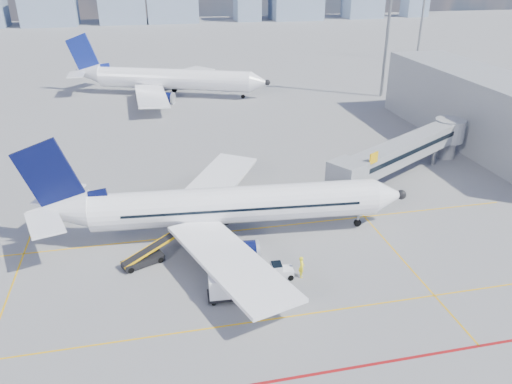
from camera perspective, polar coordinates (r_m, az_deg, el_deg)
ground at (r=43.85m, az=-0.52°, el=-9.51°), size 420.00×420.00×0.00m
apron_markings at (r=40.66m, az=-0.16°, el=-12.67°), size 90.00×35.12×0.01m
jet_bridge at (r=64.26m, az=17.18°, el=4.76°), size 23.55×15.78×6.30m
terminal_block at (r=79.97m, az=24.67°, el=8.45°), size 10.00×42.00×10.00m
floodlight_mast_ne at (r=101.69m, az=14.89°, el=17.99°), size 3.20×0.61×25.45m
floodlight_mast_far at (r=145.14m, az=18.61°, el=19.49°), size 3.20×0.61×25.45m
main_aircraft at (r=48.29m, az=-4.10°, el=-1.63°), size 36.95×32.16×10.88m
second_aircraft at (r=102.66m, az=-10.26°, el=12.58°), size 39.27×33.25×11.98m
baggage_tug at (r=43.23m, az=2.71°, el=-8.99°), size 2.15×1.36×1.45m
cargo_dolly at (r=40.66m, az=-2.86°, el=-10.69°), size 3.94×1.95×2.10m
belt_loader at (r=46.11m, az=-12.66°, el=-7.45°), size 5.28×3.15×2.17m
ramp_worker at (r=43.33m, az=5.22°, el=-8.51°), size 0.62×0.81×1.99m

